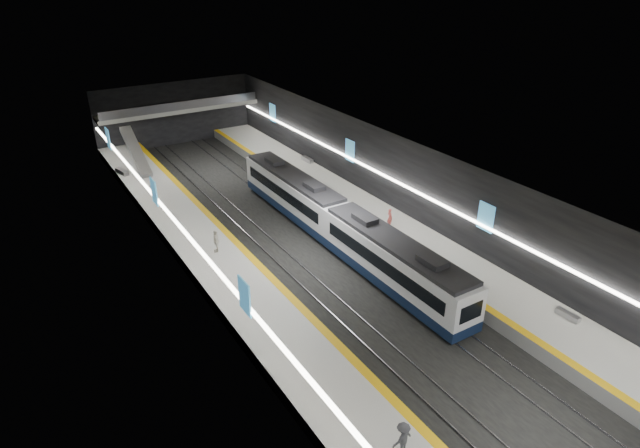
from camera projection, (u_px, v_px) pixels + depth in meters
ground at (318, 258)px, 43.63m from camera, size 70.00×70.00×0.00m
ceiling at (318, 166)px, 40.02m from camera, size 20.00×70.00×0.04m
wall_left at (196, 247)px, 37.12m from camera, size 0.04×70.00×8.00m
wall_right at (416, 188)px, 46.53m from camera, size 0.04×70.00×8.00m
wall_back at (175, 113)px, 68.38m from camera, size 20.00×0.04×8.00m
platform_left at (233, 279)px, 39.87m from camera, size 5.00×70.00×1.00m
tile_surface_left at (232, 273)px, 39.64m from camera, size 5.00×70.00×0.02m
tactile_strip_left at (259, 265)px, 40.67m from camera, size 0.60×70.00×0.02m
platform_right at (391, 230)px, 46.93m from camera, size 5.00×70.00×1.00m
tile_surface_right at (391, 225)px, 46.70m from camera, size 5.00×70.00×0.02m
tactile_strip_right at (371, 231)px, 45.66m from camera, size 0.60×70.00×0.02m
rails at (318, 257)px, 43.60m from camera, size 6.52×70.00×0.12m
train at (338, 222)px, 44.54m from camera, size 2.69×30.05×3.60m
ad_posters at (311, 204)px, 42.36m from camera, size 19.94×53.50×2.20m
cove_light_left at (199, 249)px, 37.31m from camera, size 0.25×68.60×0.12m
cove_light_right at (414, 190)px, 46.53m from camera, size 0.25×68.60×0.12m
mezzanine_bridge at (179, 109)px, 66.35m from camera, size 20.00×3.00×1.50m
escalator at (136, 151)px, 58.52m from camera, size 1.20×7.50×3.92m
bench_left_far at (122, 172)px, 57.59m from camera, size 1.03×2.12×0.50m
bench_right_near at (568, 315)px, 34.76m from camera, size 0.52×1.62×0.39m
bench_right_far at (307, 160)px, 61.06m from camera, size 0.56×1.85×0.45m
passenger_right_a at (390, 218)px, 46.16m from camera, size 0.43×0.62×1.65m
passenger_left_a at (216, 241)px, 42.20m from camera, size 0.77×1.19×1.89m
passenger_left_b at (403, 438)px, 25.04m from camera, size 1.19×0.75×1.77m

